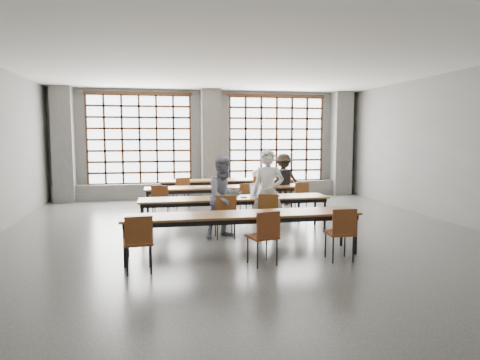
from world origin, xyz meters
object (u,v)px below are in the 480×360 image
object	(u,v)px
red_pouch	(138,239)
chair_front_left	(225,212)
chair_mid_centre	(245,197)
chair_back_mid	(258,188)
chair_back_right	(284,187)
laptop_front	(259,193)
desk_row_b	(224,189)
chair_mid_right	(299,195)
backpack	(283,177)
desk_row_a	(227,182)
chair_front_right	(268,210)
mouse	(278,195)
chair_near_mid	(265,232)
desk_row_d	(243,217)
plastic_bag	(256,174)
student_back	(284,179)
student_female	(224,197)
phone	(244,197)
chair_near_right	(341,229)
chair_back_left	(182,190)
chair_near_left	(139,238)
student_male	(268,193)
chair_mid_left	(160,199)
laptop_back	(269,176)
desk_row_c	(235,200)
green_box	(232,195)

from	to	relation	value
red_pouch	chair_front_left	bearing A→B (deg)	48.20
chair_mid_centre	chair_back_mid	bearing A→B (deg)	66.26
chair_front_left	red_pouch	bearing A→B (deg)	-131.80
chair_back_right	laptop_front	size ratio (longest dim) A/B	2.36
desk_row_b	chair_back_right	distance (m)	2.23
chair_mid_right	backpack	world-z (taller)	backpack
desk_row_a	chair_front_right	size ratio (longest dim) A/B	4.55
chair_back_mid	mouse	world-z (taller)	chair_back_mid
chair_front_right	chair_near_mid	bearing A→B (deg)	-106.58
desk_row_d	chair_front_right	world-z (taller)	chair_front_right
chair_back_right	plastic_bag	size ratio (longest dim) A/B	3.08
student_back	chair_back_mid	bearing A→B (deg)	-162.30
student_female	phone	bearing A→B (deg)	17.46
chair_near_mid	chair_near_right	size ratio (longest dim) A/B	1.00
chair_back_mid	student_female	size ratio (longest dim) A/B	0.54
chair_back_left	chair_mid_right	bearing A→B (deg)	-31.18
desk_row_d	backpack	world-z (taller)	backpack
chair_near_right	chair_back_mid	bearing A→B (deg)	90.53
chair_near_left	student_male	xyz separation A→B (m)	(2.49, 2.00, 0.34)
chair_mid_left	chair_back_right	bearing A→B (deg)	25.78
chair_front_right	mouse	distance (m)	0.74
chair_near_right	laptop_back	size ratio (longest dim) A/B	1.94
chair_back_mid	chair_near_mid	distance (m)	5.66
desk_row_b	desk_row_c	size ratio (longest dim) A/B	1.00
chair_back_left	green_box	xyz separation A→B (m)	(0.89, -2.95, 0.24)
desk_row_c	phone	bearing A→B (deg)	-29.05
chair_mid_right	phone	distance (m)	2.23
chair_mid_right	mouse	distance (m)	1.65
desk_row_a	green_box	world-z (taller)	green_box
desk_row_b	plastic_bag	distance (m)	2.18
red_pouch	chair_near_left	bearing A→B (deg)	-85.46
desk_row_a	backpack	distance (m)	2.09
laptop_front	phone	distance (m)	0.43
desk_row_c	chair_back_mid	xyz separation A→B (m)	(1.25, 3.03, -0.13)
desk_row_d	laptop_back	size ratio (longest dim) A/B	8.80
chair_mid_left	plastic_bag	bearing A→B (deg)	39.77
desk_row_c	mouse	bearing A→B (deg)	-1.21
phone	mouse	bearing A→B (deg)	5.93
desk_row_a	chair_near_right	xyz separation A→B (m)	(0.86, -6.15, -0.13)
plastic_bag	chair_mid_left	bearing A→B (deg)	-140.23
chair_near_right	chair_back_right	bearing A→B (deg)	82.59
chair_back_right	chair_mid_left	distance (m)	3.95
chair_mid_centre	backpack	size ratio (longest dim) A/B	2.20
chair_mid_right	mouse	world-z (taller)	chair_mid_right
chair_near_left	chair_near_mid	xyz separation A→B (m)	(1.91, 0.00, 0.00)
chair_front_left	green_box	size ratio (longest dim) A/B	3.52
desk_row_c	mouse	size ratio (longest dim) A/B	40.82
chair_mid_left	chair_front_right	distance (m)	2.87
laptop_back	plastic_bag	distance (m)	0.44
desk_row_a	mouse	xyz separation A→B (m)	(0.51, -3.68, 0.08)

